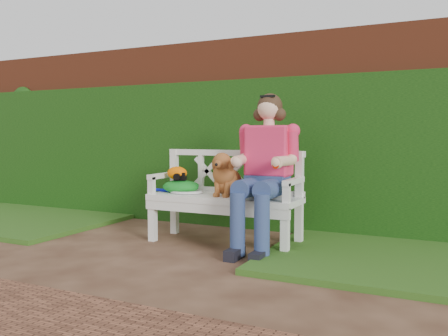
% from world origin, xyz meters
% --- Properties ---
extents(ground, '(60.00, 60.00, 0.00)m').
position_xyz_m(ground, '(0.00, 0.00, 0.00)').
color(ground, '#3C2216').
extents(brick_wall, '(10.00, 0.30, 2.20)m').
position_xyz_m(brick_wall, '(0.00, 1.90, 1.10)').
color(brick_wall, brown).
rests_on(brick_wall, ground).
extents(ivy_hedge, '(10.00, 0.18, 1.70)m').
position_xyz_m(ivy_hedge, '(0.00, 1.68, 0.85)').
color(ivy_hedge, '#235413').
rests_on(ivy_hedge, ground).
extents(grass_left, '(2.60, 2.00, 0.05)m').
position_xyz_m(grass_left, '(-2.40, 0.90, 0.03)').
color(grass_left, '#27531A').
rests_on(grass_left, ground).
extents(grass_right, '(2.60, 2.00, 0.05)m').
position_xyz_m(grass_right, '(2.40, 0.90, 0.03)').
color(grass_right, '#27531A').
rests_on(grass_right, ground).
extents(garden_bench, '(1.64, 0.80, 0.48)m').
position_xyz_m(garden_bench, '(0.56, 0.82, 0.24)').
color(garden_bench, white).
rests_on(garden_bench, ground).
extents(seated_woman, '(0.88, 0.99, 1.47)m').
position_xyz_m(seated_woman, '(1.01, 0.80, 0.73)').
color(seated_woman, '#E33059').
rests_on(seated_woman, ground).
extents(dog, '(0.42, 0.47, 0.43)m').
position_xyz_m(dog, '(0.59, 0.81, 0.70)').
color(dog, olive).
rests_on(dog, garden_bench).
extents(tennis_racket, '(0.73, 0.47, 0.03)m').
position_xyz_m(tennis_racket, '(0.10, 0.82, 0.50)').
color(tennis_racket, white).
rests_on(tennis_racket, garden_bench).
extents(green_bag, '(0.39, 0.30, 0.13)m').
position_xyz_m(green_bag, '(0.06, 0.82, 0.55)').
color(green_bag, '#146D23').
rests_on(green_bag, garden_bench).
extents(camera_item, '(0.14, 0.12, 0.08)m').
position_xyz_m(camera_item, '(0.07, 0.80, 0.65)').
color(camera_item, black).
rests_on(camera_item, green_bag).
extents(baseball_glove, '(0.25, 0.21, 0.14)m').
position_xyz_m(baseball_glove, '(0.03, 0.82, 0.68)').
color(baseball_glove, '#F66500').
rests_on(baseball_glove, green_bag).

